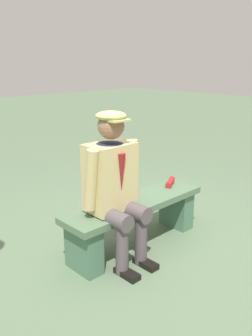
# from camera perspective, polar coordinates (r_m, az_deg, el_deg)

# --- Properties ---
(ground_plane) EXTENTS (30.00, 30.00, 0.00)m
(ground_plane) POSITION_cam_1_polar(r_m,az_deg,el_deg) (3.62, 1.50, -12.12)
(ground_plane) COLOR #566C50
(bench) EXTENTS (1.53, 0.41, 0.47)m
(bench) POSITION_cam_1_polar(r_m,az_deg,el_deg) (3.48, 1.53, -7.64)
(bench) COLOR #506D50
(bench) RESTS_ON ground
(seated_man) EXTENTS (0.58, 0.59, 1.35)m
(seated_man) POSITION_cam_1_polar(r_m,az_deg,el_deg) (3.07, -1.86, -2.21)
(seated_man) COLOR tan
(seated_man) RESTS_ON ground
(rolled_magazine) EXTENTS (0.24, 0.17, 0.06)m
(rolled_magazine) POSITION_cam_1_polar(r_m,az_deg,el_deg) (3.85, 7.04, -2.23)
(rolled_magazine) COLOR #B21E1E
(rolled_magazine) RESTS_ON bench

